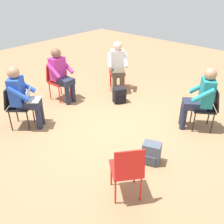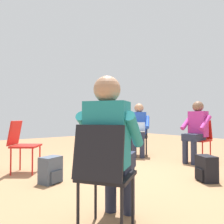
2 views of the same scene
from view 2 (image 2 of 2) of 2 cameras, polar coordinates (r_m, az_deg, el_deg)
ground_plane at (r=3.58m, az=5.84°, el=-16.04°), size 14.00×14.00×0.00m
chair_south at (r=4.90m, az=21.99°, el=-6.10°), size 0.42×0.46×0.85m
chair_northwest at (r=1.73m, az=-2.16°, el=-15.02°), size 0.57×0.58×0.85m
chair_southeast at (r=5.35m, az=7.13°, el=-5.80°), size 0.58×0.59×0.85m
chair_northeast at (r=3.91m, az=-22.52°, el=-7.32°), size 0.58×0.58×0.85m
person_with_laptop at (r=5.17m, az=7.01°, el=-3.76°), size 0.63×0.64×1.24m
person_in_magenta at (r=4.74m, az=21.07°, el=-3.87°), size 0.51×0.54×1.24m
person_in_teal at (r=1.85m, az=-0.33°, el=-7.92°), size 0.63×0.63×1.24m
backpack_near_laptop_user at (r=3.24m, az=-15.77°, el=-14.69°), size 0.30×0.33×0.36m
backpack_by_empty_chair at (r=3.47m, az=23.45°, el=-13.72°), size 0.34×0.31×0.36m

